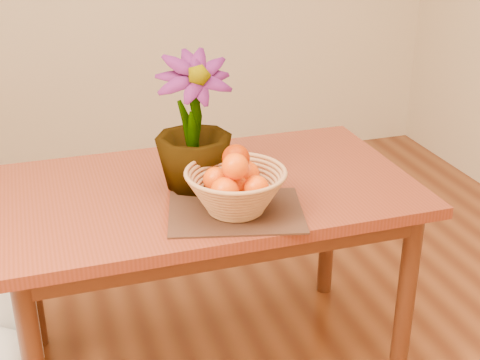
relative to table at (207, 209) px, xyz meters
name	(u,v)px	position (x,y,z in m)	size (l,w,h in m)	color
table	(207,209)	(0.00, 0.00, 0.00)	(1.40, 0.80, 0.75)	maroon
placemat	(236,212)	(0.03, -0.22, 0.09)	(0.42, 0.31, 0.01)	#3E2216
wicker_basket	(236,192)	(0.03, -0.22, 0.16)	(0.32, 0.32, 0.13)	#A57145
orange_pile	(236,174)	(0.04, -0.22, 0.22)	(0.18, 0.19, 0.15)	#F55604
potted_plant	(193,123)	(-0.04, 0.00, 0.31)	(0.25, 0.25, 0.45)	#164714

